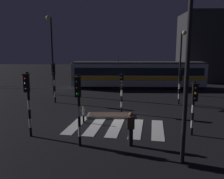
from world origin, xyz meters
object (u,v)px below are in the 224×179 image
Objects in this scene: traffic_light_corner_far_left at (54,77)px; street_lamp_near_kerb at (190,53)px; traffic_light_corner_far_right at (180,81)px; pedestrian_waiting_at_kerb at (131,129)px; traffic_light_median_centre at (122,87)px; traffic_light_kerb_mid_left at (78,100)px; bollard_island_edge at (83,114)px; street_lamp_trackside_left at (51,47)px; traffic_light_corner_near_right at (194,101)px; tram at (138,74)px; street_lamp_trackside_right at (181,55)px; traffic_light_corner_near_left at (28,95)px.

street_lamp_near_kerb is (8.36, -11.15, 2.22)m from traffic_light_corner_far_left.
traffic_light_corner_far_right reaches higher than pedestrian_waiting_at_kerb.
traffic_light_kerb_mid_left is at bearing -109.41° from traffic_light_median_centre.
traffic_light_median_centre is 2.73× the size of bollard_island_edge.
traffic_light_corner_near_right is at bearing -46.23° from street_lamp_trackside_left.
traffic_light_kerb_mid_left is at bearing -103.92° from tram.
street_lamp_trackside_right reaches higher than traffic_light_corner_near_right.
traffic_light_median_centre reaches higher than bollard_island_edge.
pedestrian_waiting_at_kerb is at bearing -157.61° from traffic_light_corner_near_right.
traffic_light_corner_far_left is at bearing 120.93° from bollard_island_edge.
traffic_light_kerb_mid_left is 10.16m from traffic_light_corner_far_left.
traffic_light_corner_near_left is 8.37m from street_lamp_near_kerb.
street_lamp_trackside_right is at bearing 17.86° from traffic_light_corner_far_left.
traffic_light_corner_near_right is 6.85m from bollard_island_edge.
street_lamp_near_kerb reaches higher than traffic_light_corner_far_left.
traffic_light_corner_far_right is 10.24m from pedestrian_waiting_at_kerb.
pedestrian_waiting_at_kerb is at bearing -86.61° from traffic_light_median_centre.
traffic_light_corner_far_right is at bearing 38.08° from traffic_light_corner_near_left.
tram is (8.14, 8.26, -0.61)m from traffic_light_corner_far_left.
street_lamp_near_kerb is 6.51× the size of bollard_island_edge.
traffic_light_corner_far_left is at bearing 178.63° from traffic_light_corner_far_right.
pedestrian_waiting_at_kerb is (0.35, -5.94, -1.12)m from traffic_light_median_centre.
street_lamp_trackside_left is 1.21× the size of street_lamp_trackside_right.
tram reaches higher than traffic_light_kerb_mid_left.
pedestrian_waiting_at_kerb is 4.60m from bollard_island_edge.
traffic_light_corner_near_right is (-1.25, -7.56, -0.07)m from traffic_light_corner_far_right.
street_lamp_trackside_left reaches higher than traffic_light_corner_near_left.
traffic_light_corner_near_left is at bearing 169.11° from pedestrian_waiting_at_kerb.
street_lamp_trackside_left is (-1.13, 3.54, 2.62)m from traffic_light_corner_far_left.
traffic_light_corner_far_right reaches higher than bollard_island_edge.
traffic_light_corner_near_right reaches higher than bollard_island_edge.
traffic_light_median_centre is 11.80m from tram.
traffic_light_corner_far_right is 4.83m from street_lamp_trackside_right.
traffic_light_corner_near_right is 0.85× the size of traffic_light_corner_far_left.
traffic_light_kerb_mid_left is (-7.25, -9.18, 0.28)m from traffic_light_corner_far_right.
traffic_light_corner_near_right is at bearing -99.39° from traffic_light_corner_far_right.
street_lamp_trackside_right is at bearing 47.05° from traffic_light_corner_near_left.
bollard_island_edge is (-2.86, 3.58, -0.32)m from pedestrian_waiting_at_kerb.
bollard_island_edge is at bearing -108.78° from tram.
street_lamp_trackside_left reaches higher than traffic_light_median_centre.
traffic_light_corner_far_right is at bearing 76.36° from street_lamp_near_kerb.
traffic_light_corner_near_right is at bearing -18.67° from bollard_island_edge.
street_lamp_near_kerb is at bearing -89.36° from tram.
traffic_light_corner_far_left is 4.55m from street_lamp_trackside_left.
traffic_light_kerb_mid_left reaches higher than traffic_light_median_centre.
street_lamp_trackside_right is 5.92× the size of bollard_island_edge.
traffic_light_corner_near_right is 1.00× the size of traffic_light_median_centre.
traffic_light_corner_near_right is 16.01m from street_lamp_trackside_left.
street_lamp_near_kerb reaches higher than tram.
traffic_light_kerb_mid_left is at bearing -68.32° from traffic_light_corner_far_left.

